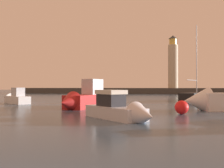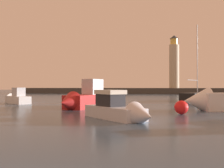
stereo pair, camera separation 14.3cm
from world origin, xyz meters
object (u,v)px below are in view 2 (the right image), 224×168
motorboat_4 (16,98)px  motorboat_2 (85,99)px  lighthouse (174,63)px  motorboat_3 (121,110)px  sailboat_moored (196,96)px  mooring_buoy (181,107)px

motorboat_4 → motorboat_2: bearing=-28.0°
lighthouse → motorboat_4: 49.69m
motorboat_3 → sailboat_moored: bearing=72.1°
mooring_buoy → lighthouse: bearing=87.7°
motorboat_4 → sailboat_moored: (21.80, 9.08, 0.01)m
sailboat_moored → mooring_buoy: bearing=-100.3°
lighthouse → sailboat_moored: (1.12, -35.43, -7.76)m
motorboat_2 → motorboat_3: motorboat_2 is taller
motorboat_2 → motorboat_3: (4.51, -7.71, -0.29)m
mooring_buoy → motorboat_2: bearing=155.2°
lighthouse → motorboat_2: 51.55m
motorboat_4 → mooring_buoy: size_ratio=5.27×
lighthouse → motorboat_2: size_ratio=1.95×
motorboat_3 → mooring_buoy: size_ratio=5.19×
motorboat_4 → sailboat_moored: 23.61m
motorboat_3 → mooring_buoy: motorboat_3 is taller
lighthouse → motorboat_4: (-20.67, -44.51, -7.77)m
motorboat_3 → sailboat_moored: (7.16, 22.18, 0.04)m
lighthouse → motorboat_4: bearing=-114.9°
sailboat_moored → mooring_buoy: (-3.32, -18.32, -0.12)m
motorboat_2 → motorboat_3: bearing=-59.7°
motorboat_2 → mooring_buoy: bearing=-24.8°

